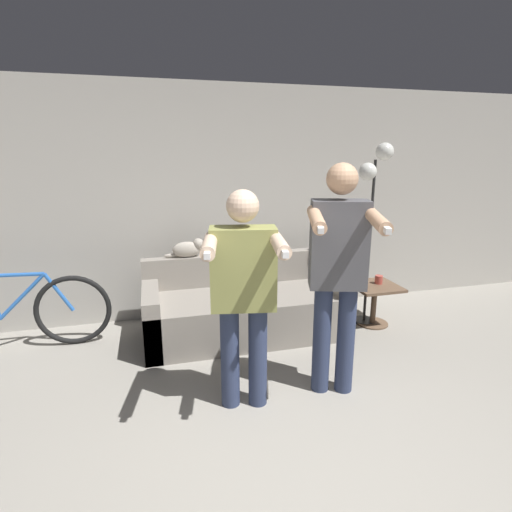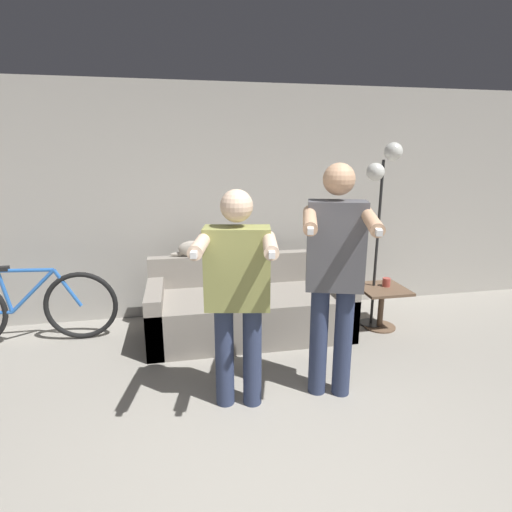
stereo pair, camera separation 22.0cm
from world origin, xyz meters
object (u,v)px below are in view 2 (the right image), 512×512
at_px(couch, 249,309).
at_px(person_left, 237,286).
at_px(cat, 194,248).
at_px(floor_lamp, 382,186).
at_px(person_right, 335,268).
at_px(side_table, 382,299).
at_px(bicycle, 26,308).
at_px(cup, 386,282).

relative_size(couch, person_left, 1.27).
relative_size(couch, cat, 4.92).
relative_size(person_left, floor_lamp, 0.83).
xyz_separation_m(couch, floor_lamp, (1.38, -0.06, 1.26)).
height_order(person_right, floor_lamp, floor_lamp).
bearing_deg(floor_lamp, couch, 177.63).
bearing_deg(side_table, floor_lamp, 120.32).
xyz_separation_m(couch, bicycle, (-2.22, 0.20, 0.10)).
bearing_deg(cat, couch, -32.44).
distance_m(person_right, cat, 1.84).
bearing_deg(person_right, floor_lamp, 68.13).
bearing_deg(person_right, cat, 139.41).
xyz_separation_m(cup, bicycle, (-3.71, 0.31, -0.13)).
bearing_deg(couch, bicycle, 174.90).
relative_size(person_left, person_right, 0.91).
distance_m(person_left, side_table, 2.13).
bearing_deg(cup, side_table, -149.98).
relative_size(cup, bicycle, 0.05).
relative_size(couch, side_table, 4.21).
distance_m(couch, person_left, 1.43).
relative_size(person_left, bicycle, 0.93).
bearing_deg(bicycle, cat, 4.85).
distance_m(floor_lamp, bicycle, 3.79).
height_order(person_right, cup, person_right).
relative_size(floor_lamp, side_table, 4.01).
height_order(cat, bicycle, cat).
bearing_deg(person_left, person_right, 11.02).
bearing_deg(side_table, person_right, -133.20).
bearing_deg(bicycle, cup, -4.72).
distance_m(person_right, side_table, 1.63).
height_order(cat, side_table, cat).
bearing_deg(floor_lamp, side_table, -59.68).
height_order(floor_lamp, cup, floor_lamp).
distance_m(cup, bicycle, 3.73).
relative_size(person_right, bicycle, 1.03).
bearing_deg(bicycle, person_right, -28.14).
bearing_deg(person_left, bicycle, 154.49).
height_order(cup, bicycle, bicycle).
bearing_deg(cup, floor_lamp, 154.97).
bearing_deg(person_left, cat, 109.56).
distance_m(person_left, bicycle, 2.45).
distance_m(floor_lamp, side_table, 1.20).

